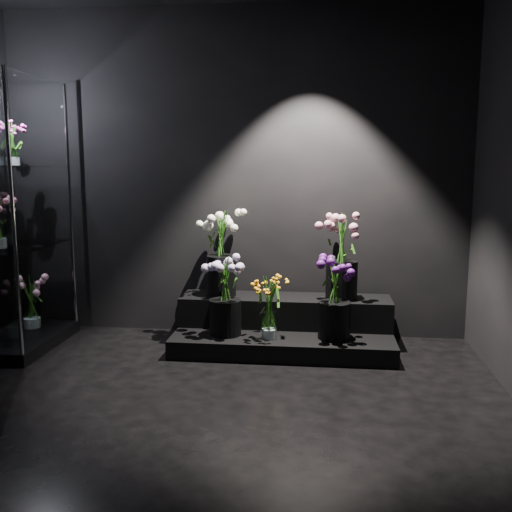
# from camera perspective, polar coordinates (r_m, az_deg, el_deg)

# --- Properties ---
(floor) EXTENTS (4.00, 4.00, 0.00)m
(floor) POSITION_cam_1_polar(r_m,az_deg,el_deg) (3.34, -7.64, -17.27)
(floor) COLOR black
(floor) RESTS_ON ground
(wall_back) EXTENTS (4.00, 0.00, 4.00)m
(wall_back) POSITION_cam_1_polar(r_m,az_deg,el_deg) (4.96, -2.27, 8.17)
(wall_back) COLOR black
(wall_back) RESTS_ON floor
(display_riser) EXTENTS (1.75, 0.78, 0.39)m
(display_riser) POSITION_cam_1_polar(r_m,az_deg,el_deg) (4.74, 2.84, -7.05)
(display_riser) COLOR black
(display_riser) RESTS_ON floor
(display_case) EXTENTS (0.59, 0.98, 2.15)m
(display_case) POSITION_cam_1_polar(r_m,az_deg,el_deg) (4.94, -23.19, 3.69)
(display_case) COLOR black
(display_case) RESTS_ON floor
(bouquet_orange_bells) EXTENTS (0.27, 0.27, 0.52)m
(bouquet_orange_bells) POSITION_cam_1_polar(r_m,az_deg,el_deg) (4.41, 1.33, -4.88)
(bouquet_orange_bells) COLOR white
(bouquet_orange_bells) RESTS_ON display_riser
(bouquet_lilac) EXTENTS (0.44, 0.44, 0.64)m
(bouquet_lilac) POSITION_cam_1_polar(r_m,az_deg,el_deg) (4.49, -3.10, -3.50)
(bouquet_lilac) COLOR black
(bouquet_lilac) RESTS_ON display_riser
(bouquet_purple) EXTENTS (0.42, 0.42, 0.64)m
(bouquet_purple) POSITION_cam_1_polar(r_m,az_deg,el_deg) (4.43, 7.89, -3.78)
(bouquet_purple) COLOR black
(bouquet_purple) RESTS_ON display_riser
(bouquet_cream_roses) EXTENTS (0.39, 0.39, 0.72)m
(bouquet_cream_roses) POSITION_cam_1_polar(r_m,az_deg,el_deg) (4.76, -3.51, 0.94)
(bouquet_cream_roses) COLOR black
(bouquet_cream_roses) RESTS_ON display_riser
(bouquet_pink_roses) EXTENTS (0.44, 0.44, 0.70)m
(bouquet_pink_roses) POSITION_cam_1_polar(r_m,az_deg,el_deg) (4.68, 8.62, 0.56)
(bouquet_pink_roses) COLOR black
(bouquet_pink_roses) RESTS_ON display_riser
(bouquet_case_magenta) EXTENTS (0.25, 0.25, 0.34)m
(bouquet_case_magenta) POSITION_cam_1_polar(r_m,az_deg,el_deg) (5.10, -23.25, 10.35)
(bouquet_case_magenta) COLOR white
(bouquet_case_magenta) RESTS_ON display_case
(bouquet_case_base_pink) EXTENTS (0.42, 0.42, 0.47)m
(bouquet_case_base_pink) POSITION_cam_1_polar(r_m,az_deg,el_deg) (5.23, -21.60, -4.06)
(bouquet_case_base_pink) COLOR white
(bouquet_case_base_pink) RESTS_ON display_case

